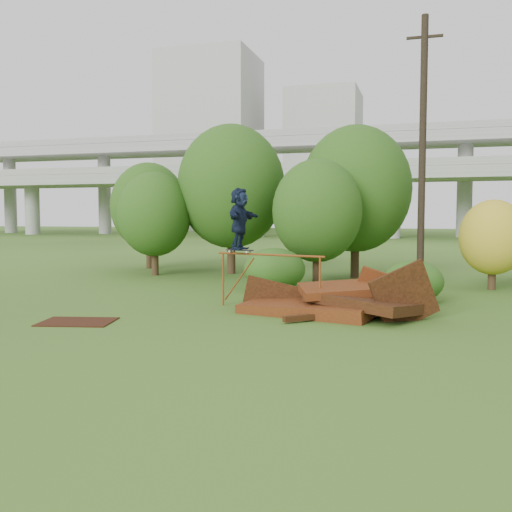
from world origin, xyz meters
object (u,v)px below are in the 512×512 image
(skater, at_px, (240,219))
(utility_pole, at_px, (422,150))
(scrap_pile, at_px, (332,303))
(flat_plate, at_px, (77,322))

(skater, xyz_separation_m, utility_pole, (5.29, 7.35, 2.71))
(scrap_pile, height_order, utility_pole, utility_pole)
(utility_pole, bearing_deg, flat_plate, -127.99)
(utility_pole, bearing_deg, skater, -125.76)
(scrap_pile, bearing_deg, flat_plate, -153.25)
(skater, relative_size, flat_plate, 1.01)
(skater, distance_m, flat_plate, 5.65)
(flat_plate, bearing_deg, scrap_pile, 26.75)
(scrap_pile, bearing_deg, utility_pole, 73.41)
(skater, relative_size, utility_pole, 0.18)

